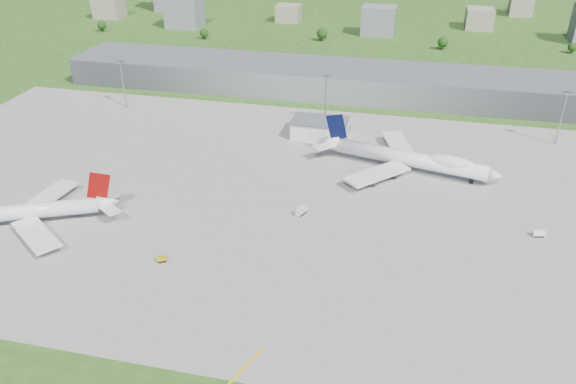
% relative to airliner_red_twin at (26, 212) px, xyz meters
% --- Properties ---
extents(ground, '(1400.00, 1400.00, 0.00)m').
position_rel_airliner_red_twin_xyz_m(ground, '(79.55, 151.48, -4.96)').
color(ground, '#2A4F18').
rests_on(ground, ground).
extents(apron, '(360.00, 190.00, 0.08)m').
position_rel_airliner_red_twin_xyz_m(apron, '(89.55, 41.48, -4.92)').
color(apron, gray).
rests_on(apron, ground).
extents(terminal, '(300.00, 42.00, 15.00)m').
position_rel_airliner_red_twin_xyz_m(terminal, '(79.55, 166.48, 2.54)').
color(terminal, slate).
rests_on(terminal, ground).
extents(ops_building, '(26.00, 16.00, 8.00)m').
position_rel_airliner_red_twin_xyz_m(ops_building, '(89.55, 101.48, -0.96)').
color(ops_building, silver).
rests_on(ops_building, ground).
extents(mast_west, '(3.50, 2.00, 25.90)m').
position_rel_airliner_red_twin_xyz_m(mast_west, '(-20.45, 116.48, 12.75)').
color(mast_west, gray).
rests_on(mast_west, ground).
extents(mast_center, '(3.50, 2.00, 25.90)m').
position_rel_airliner_red_twin_xyz_m(mast_center, '(89.55, 116.48, 12.75)').
color(mast_center, gray).
rests_on(mast_center, ground).
extents(mast_east, '(3.50, 2.00, 25.90)m').
position_rel_airliner_red_twin_xyz_m(mast_east, '(199.55, 116.48, 12.75)').
color(mast_east, gray).
rests_on(mast_east, ground).
extents(airliner_red_twin, '(64.08, 48.30, 18.61)m').
position_rel_airliner_red_twin_xyz_m(airliner_red_twin, '(0.00, 0.00, 0.00)').
color(airliner_red_twin, white).
rests_on(airliner_red_twin, ground).
extents(airliner_blue_quad, '(77.79, 60.07, 20.52)m').
position_rel_airliner_red_twin_xyz_m(airliner_blue_quad, '(133.37, 73.62, 0.74)').
color(airliner_blue_quad, white).
rests_on(airliner_blue_quad, ground).
extents(tug_yellow, '(3.81, 3.17, 1.67)m').
position_rel_airliner_red_twin_xyz_m(tug_yellow, '(56.85, -10.59, -4.08)').
color(tug_yellow, '#BBA50B').
rests_on(tug_yellow, ground).
extents(van_white_near, '(3.94, 5.51, 2.57)m').
position_rel_airliner_red_twin_xyz_m(van_white_near, '(95.40, 28.53, -3.66)').
color(van_white_near, silver).
rests_on(van_white_near, ground).
extents(van_white_far, '(4.41, 2.73, 2.17)m').
position_rel_airliner_red_twin_xyz_m(van_white_far, '(179.65, 32.38, -3.85)').
color(van_white_far, white).
rests_on(van_white_far, ground).
extents(bldg_far_w, '(24.00, 20.00, 18.00)m').
position_rel_airliner_red_twin_xyz_m(bldg_far_w, '(-140.45, 321.48, 4.04)').
color(bldg_far_w, gray).
rests_on(bldg_far_w, ground).
extents(bldg_w, '(28.00, 22.00, 24.00)m').
position_rel_airliner_red_twin_xyz_m(bldg_w, '(-60.45, 301.48, 7.04)').
color(bldg_w, slate).
rests_on(bldg_w, ground).
extents(bldg_cw, '(20.00, 18.00, 14.00)m').
position_rel_airliner_red_twin_xyz_m(bldg_cw, '(19.55, 341.48, 2.04)').
color(bldg_cw, gray).
rests_on(bldg_cw, ground).
extents(bldg_c, '(26.00, 20.00, 22.00)m').
position_rel_airliner_red_twin_xyz_m(bldg_c, '(99.55, 311.48, 6.04)').
color(bldg_c, slate).
rests_on(bldg_c, ground).
extents(bldg_ce, '(22.00, 24.00, 16.00)m').
position_rel_airliner_red_twin_xyz_m(bldg_ce, '(179.55, 351.48, 3.04)').
color(bldg_ce, gray).
rests_on(bldg_ce, ground).
extents(tree_far_w, '(7.20, 7.20, 8.80)m').
position_rel_airliner_red_twin_xyz_m(tree_far_w, '(-120.45, 271.48, 0.23)').
color(tree_far_w, '#382314').
rests_on(tree_far_w, ground).
extents(tree_w, '(6.75, 6.75, 8.25)m').
position_rel_airliner_red_twin_xyz_m(tree_w, '(-30.45, 266.48, -0.10)').
color(tree_w, '#382314').
rests_on(tree_w, ground).
extents(tree_c, '(8.10, 8.10, 9.90)m').
position_rel_airliner_red_twin_xyz_m(tree_c, '(59.55, 281.48, 0.88)').
color(tree_c, '#382314').
rests_on(tree_c, ground).
extents(tree_e, '(7.65, 7.65, 9.35)m').
position_rel_airliner_red_twin_xyz_m(tree_e, '(149.55, 276.48, 0.55)').
color(tree_e, '#382314').
rests_on(tree_e, ground).
extents(tree_far_e, '(6.30, 6.30, 7.70)m').
position_rel_airliner_red_twin_xyz_m(tree_far_e, '(239.55, 286.48, -0.42)').
color(tree_far_e, '#382314').
rests_on(tree_far_e, ground).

